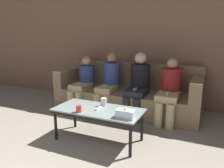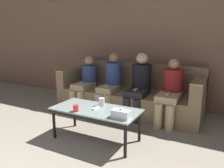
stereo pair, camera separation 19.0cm
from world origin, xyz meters
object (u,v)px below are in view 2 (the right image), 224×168
object	(u,v)px
couch	(129,94)
seated_person_mid_left	(111,81)
coffee_table	(96,112)
tissue_box	(121,114)
seated_person_right_end	(171,89)
seated_person_mid_right	(140,83)
cup_near_right	(102,102)
game_remote	(96,108)
seated_person_left_end	(86,81)
cup_near_left	(76,108)

from	to	relation	value
couch	seated_person_mid_left	bearing A→B (deg)	-140.34
coffee_table	tissue_box	size ratio (longest dim) A/B	5.40
seated_person_right_end	seated_person_mid_right	bearing A→B (deg)	177.08
seated_person_mid_right	seated_person_right_end	distance (m)	0.56
couch	cup_near_right	world-z (taller)	couch
game_remote	seated_person_left_end	bearing A→B (deg)	129.40
coffee_table	cup_near_left	distance (m)	0.28
tissue_box	seated_person_left_end	world-z (taller)	seated_person_left_end
seated_person_mid_left	seated_person_mid_right	xyz separation A→B (m)	(0.56, 0.02, 0.02)
seated_person_mid_right	cup_near_right	bearing A→B (deg)	-99.46
cup_near_left	seated_person_right_end	world-z (taller)	seated_person_right_end
coffee_table	seated_person_left_end	size ratio (longest dim) A/B	1.17
coffee_table	seated_person_mid_left	size ratio (longest dim) A/B	1.08
cup_near_right	couch	bearing A→B (deg)	94.93
seated_person_right_end	seated_person_left_end	bearing A→B (deg)	-179.86
cup_near_left	tissue_box	distance (m)	0.62
seated_person_left_end	seated_person_mid_right	world-z (taller)	seated_person_mid_right
seated_person_mid_left	cup_near_left	bearing A→B (deg)	-81.49
cup_near_right	seated_person_right_end	distance (m)	1.23
coffee_table	seated_person_left_end	world-z (taller)	seated_person_left_end
coffee_table	seated_person_right_end	size ratio (longest dim) A/B	1.14
seated_person_mid_left	seated_person_right_end	distance (m)	1.11
cup_near_left	coffee_table	bearing A→B (deg)	50.32
coffee_table	seated_person_mid_right	distance (m)	1.20
seated_person_left_end	seated_person_mid_right	size ratio (longest dim) A/B	0.91
couch	tissue_box	xyz separation A→B (m)	(0.54, -1.53, 0.19)
cup_near_right	cup_near_left	bearing A→B (deg)	-117.33
seated_person_mid_right	game_remote	bearing A→B (deg)	-98.71
cup_near_right	game_remote	distance (m)	0.15
seated_person_right_end	tissue_box	bearing A→B (deg)	-102.72
cup_near_left	seated_person_mid_left	bearing A→B (deg)	98.51
coffee_table	tissue_box	bearing A→B (deg)	-18.27
game_remote	cup_near_left	bearing A→B (deg)	-129.68
seated_person_left_end	seated_person_mid_right	distance (m)	1.11
cup_near_right	game_remote	size ratio (longest dim) A/B	0.77
seated_person_left_end	cup_near_right	bearing A→B (deg)	-46.56
seated_person_left_end	seated_person_mid_right	bearing A→B (deg)	1.68
couch	seated_person_right_end	distance (m)	0.90
seated_person_mid_left	game_remote	bearing A→B (deg)	-71.88
cup_near_right	game_remote	xyz separation A→B (m)	(-0.01, -0.14, -0.05)
couch	coffee_table	bearing A→B (deg)	-85.90
coffee_table	game_remote	bearing A→B (deg)	180.00
cup_near_right	seated_person_mid_left	size ratio (longest dim) A/B	0.10
seated_person_left_end	seated_person_mid_left	distance (m)	0.56
coffee_table	seated_person_right_end	xyz separation A→B (m)	(0.73, 1.14, 0.15)
seated_person_left_end	seated_person_mid_left	world-z (taller)	seated_person_mid_left
cup_near_left	seated_person_mid_left	distance (m)	1.38
tissue_box	seated_person_mid_left	size ratio (longest dim) A/B	0.20
seated_person_left_end	seated_person_mid_left	bearing A→B (deg)	1.65
coffee_table	cup_near_left	size ratio (longest dim) A/B	13.50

